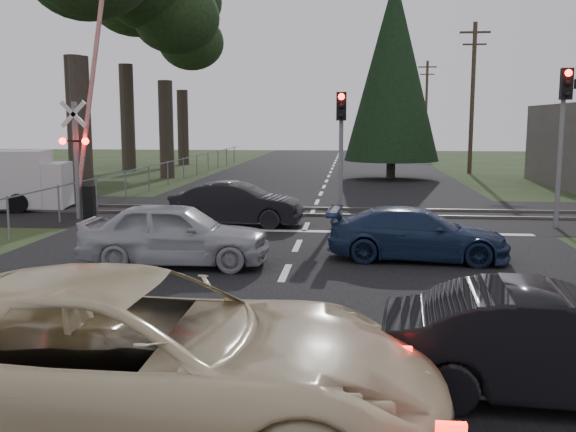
# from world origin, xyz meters

# --- Properties ---
(ground) EXTENTS (120.00, 120.00, 0.00)m
(ground) POSITION_xyz_m (0.00, 0.00, 0.00)
(ground) COLOR #223518
(ground) RESTS_ON ground
(road) EXTENTS (14.00, 100.00, 0.01)m
(road) POSITION_xyz_m (0.00, 10.00, 0.01)
(road) COLOR black
(road) RESTS_ON ground
(rail_corridor) EXTENTS (120.00, 8.00, 0.01)m
(rail_corridor) POSITION_xyz_m (0.00, 12.00, 0.01)
(rail_corridor) COLOR black
(rail_corridor) RESTS_ON ground
(stop_line) EXTENTS (13.00, 0.35, 0.00)m
(stop_line) POSITION_xyz_m (0.00, 8.20, 0.01)
(stop_line) COLOR silver
(stop_line) RESTS_ON ground
(rail_near) EXTENTS (120.00, 0.12, 0.10)m
(rail_near) POSITION_xyz_m (0.00, 11.20, 0.05)
(rail_near) COLOR #59544C
(rail_near) RESTS_ON ground
(rail_far) EXTENTS (120.00, 0.12, 0.10)m
(rail_far) POSITION_xyz_m (0.00, 12.80, 0.05)
(rail_far) COLOR #59544C
(rail_far) RESTS_ON ground
(crossing_signal) EXTENTS (1.62, 0.38, 6.96)m
(crossing_signal) POSITION_xyz_m (-7.27, 9.79, 2.06)
(crossing_signal) COLOR slate
(crossing_signal) RESTS_ON ground
(traffic_signal_right) EXTENTS (0.68, 0.48, 4.70)m
(traffic_signal_right) POSITION_xyz_m (7.55, 9.47, 3.31)
(traffic_signal_right) COLOR slate
(traffic_signal_right) RESTS_ON ground
(traffic_signal_center) EXTENTS (0.32, 0.48, 4.10)m
(traffic_signal_center) POSITION_xyz_m (1.00, 10.68, 2.81)
(traffic_signal_center) COLOR slate
(traffic_signal_center) RESTS_ON ground
(utility_pole_mid) EXTENTS (1.80, 0.26, 9.00)m
(utility_pole_mid) POSITION_xyz_m (8.50, 30.00, 4.73)
(utility_pole_mid) COLOR #4C3D2D
(utility_pole_mid) RESTS_ON ground
(utility_pole_far) EXTENTS (1.80, 0.26, 9.00)m
(utility_pole_far) POSITION_xyz_m (8.50, 55.00, 4.73)
(utility_pole_far) COLOR #4C3D2D
(utility_pole_far) RESTS_ON ground
(euc_tree_c) EXTENTS (6.00, 6.00, 13.20)m
(euc_tree_c) POSITION_xyz_m (-9.00, 25.00, 9.51)
(euc_tree_c) COLOR #473D33
(euc_tree_c) RESTS_ON ground
(euc_tree_e) EXTENTS (6.00, 6.00, 13.20)m
(euc_tree_e) POSITION_xyz_m (-11.00, 36.00, 9.51)
(euc_tree_e) COLOR #473D33
(euc_tree_e) RESTS_ON ground
(conifer_tree) EXTENTS (5.20, 5.20, 11.00)m
(conifer_tree) POSITION_xyz_m (3.50, 26.00, 5.99)
(conifer_tree) COLOR #473D33
(conifer_tree) RESTS_ON ground
(fence_left) EXTENTS (0.10, 36.00, 1.20)m
(fence_left) POSITION_xyz_m (-7.80, 22.50, 0.00)
(fence_left) COLOR slate
(fence_left) RESTS_ON ground
(cream_coupe) EXTENTS (6.21, 2.95, 1.71)m
(cream_coupe) POSITION_xyz_m (-0.73, -4.31, 0.86)
(cream_coupe) COLOR beige
(cream_coupe) RESTS_ON ground
(dark_hatchback) EXTENTS (4.08, 1.69, 1.31)m
(dark_hatchback) POSITION_xyz_m (3.75, -2.89, 0.66)
(dark_hatchback) COLOR black
(dark_hatchback) RESTS_ON ground
(silver_car) EXTENTS (4.21, 1.78, 1.42)m
(silver_car) POSITION_xyz_m (-2.50, 3.51, 0.71)
(silver_car) COLOR #A8ABB0
(silver_car) RESTS_ON ground
(blue_sedan) EXTENTS (4.24, 1.95, 1.20)m
(blue_sedan) POSITION_xyz_m (2.90, 4.65, 0.60)
(blue_sedan) COLOR #172747
(blue_sedan) RESTS_ON ground
(dark_car_far) EXTENTS (4.09, 1.66, 1.32)m
(dark_car_far) POSITION_xyz_m (-2.13, 9.06, 0.66)
(dark_car_far) COLOR black
(dark_car_far) RESTS_ON ground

